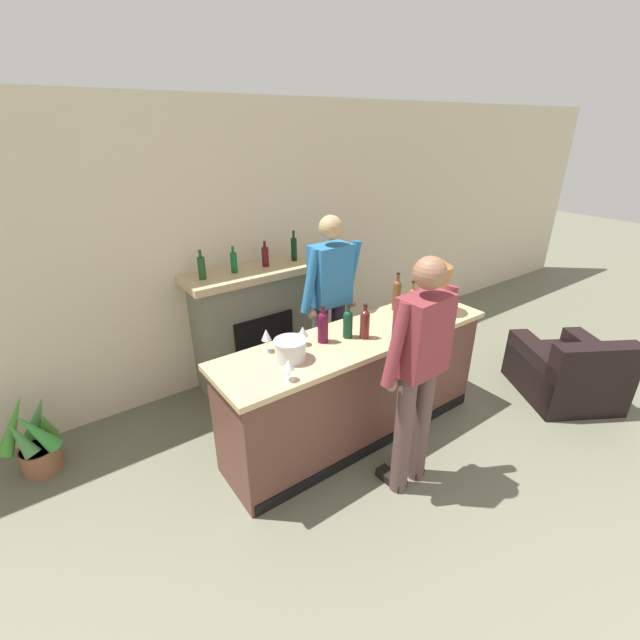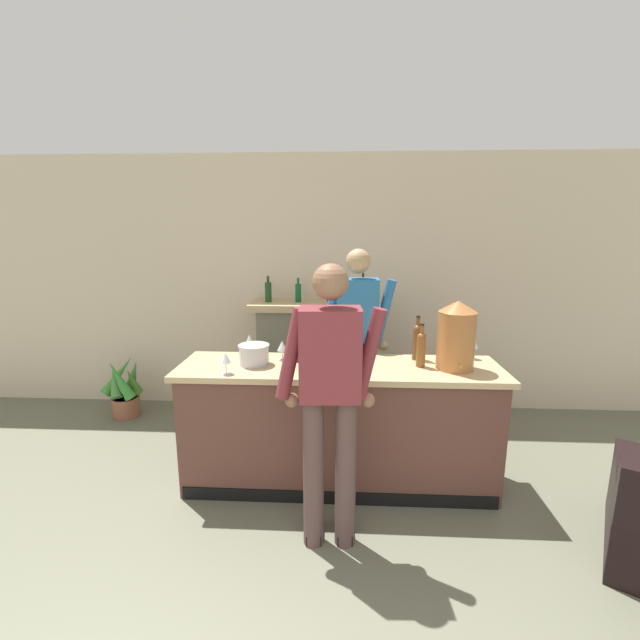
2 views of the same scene
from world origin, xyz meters
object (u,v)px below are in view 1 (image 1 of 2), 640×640
at_px(wine_glass_front_right, 427,286).
at_px(wine_glass_by_dispenser, 303,332).
at_px(person_bartender, 330,304).
at_px(ice_bucket_steel, 290,350).
at_px(wine_glass_front_left, 289,365).
at_px(wine_glass_mid_counter, 266,335).
at_px(wine_bottle_burgundy_dark, 348,323).
at_px(wine_bottle_merlot_tall, 323,326).
at_px(potted_plant_corner, 34,439).
at_px(fireplace_stone, 254,325).
at_px(wine_bottle_chardonnay_pale, 365,323).
at_px(armchair_black, 568,376).
at_px(wine_bottle_port_short, 412,301).
at_px(copper_dispenser, 435,285).
at_px(person_customer, 418,370).
at_px(wine_bottle_riesling_slim, 397,294).

distance_m(wine_glass_front_right, wine_glass_by_dispenser, 1.51).
relative_size(person_bartender, ice_bucket_steel, 7.71).
bearing_deg(wine_glass_front_left, wine_glass_mid_counter, 79.67).
xyz_separation_m(wine_bottle_burgundy_dark, wine_glass_front_left, (-0.71, -0.26, -0.01)).
distance_m(wine_glass_mid_counter, wine_glass_front_left, 0.44).
bearing_deg(wine_bottle_merlot_tall, potted_plant_corner, 152.65).
bearing_deg(fireplace_stone, wine_glass_front_left, -109.00).
bearing_deg(fireplace_stone, wine_bottle_chardonnay_pale, -78.31).
xyz_separation_m(fireplace_stone, wine_bottle_burgundy_dark, (0.18, -1.28, 0.47)).
xyz_separation_m(potted_plant_corner, wine_glass_by_dispenser, (1.85, -0.99, 0.78)).
height_order(person_bartender, wine_glass_by_dispenser, person_bartender).
bearing_deg(wine_glass_by_dispenser, armchair_black, -20.82).
bearing_deg(wine_glass_front_left, wine_bottle_merlot_tall, 31.42).
xyz_separation_m(wine_bottle_chardonnay_pale, wine_glass_front_left, (-0.81, -0.17, -0.02)).
distance_m(wine_bottle_chardonnay_pale, wine_bottle_port_short, 0.60).
bearing_deg(wine_bottle_merlot_tall, wine_bottle_chardonnay_pale, -24.33).
bearing_deg(person_bartender, copper_dispenser, -40.30).
height_order(potted_plant_corner, wine_bottle_merlot_tall, wine_bottle_merlot_tall).
relative_size(copper_dispenser, ice_bucket_steel, 2.16).
bearing_deg(wine_bottle_burgundy_dark, wine_bottle_merlot_tall, 166.02).
bearing_deg(wine_bottle_chardonnay_pale, wine_glass_by_dispenser, 157.66).
distance_m(armchair_black, wine_glass_by_dispenser, 2.80).
distance_m(wine_bottle_port_short, wine_bottle_merlot_tall, 0.91).
bearing_deg(person_customer, wine_bottle_chardonnay_pale, 84.66).
bearing_deg(wine_bottle_chardonnay_pale, person_customer, -95.34).
height_order(wine_bottle_chardonnay_pale, wine_glass_front_left, wine_bottle_chardonnay_pale).
xyz_separation_m(potted_plant_corner, wine_bottle_riesling_slim, (2.91, -0.92, 0.83)).
distance_m(copper_dispenser, wine_glass_front_left, 1.67).
bearing_deg(wine_bottle_riesling_slim, wine_glass_mid_counter, 179.75).
distance_m(wine_bottle_chardonnay_pale, wine_glass_by_dispenser, 0.49).
relative_size(armchair_black, wine_glass_mid_counter, 6.37).
distance_m(person_customer, person_bartender, 1.26).
bearing_deg(wine_glass_mid_counter, fireplace_stone, 67.84).
xyz_separation_m(wine_bottle_burgundy_dark, wine_glass_by_dispenser, (-0.36, 0.10, -0.02)).
xyz_separation_m(copper_dispenser, wine_bottle_burgundy_dark, (-0.94, 0.05, -0.13)).
xyz_separation_m(copper_dispenser, wine_bottle_chardonnay_pale, (-0.84, -0.04, -0.13)).
relative_size(armchair_black, person_bartender, 0.64).
distance_m(ice_bucket_steel, wine_glass_front_right, 1.72).
relative_size(wine_bottle_port_short, wine_glass_mid_counter, 1.79).
bearing_deg(wine_glass_mid_counter, wine_bottle_port_short, -8.04).
xyz_separation_m(armchair_black, wine_bottle_burgundy_dark, (-2.14, 0.85, 0.85)).
xyz_separation_m(fireplace_stone, wine_bottle_riesling_slim, (0.88, -1.11, 0.50)).
bearing_deg(fireplace_stone, wine_bottle_riesling_slim, -51.49).
bearing_deg(ice_bucket_steel, potted_plant_corner, 145.94).
height_order(wine_bottle_riesling_slim, wine_glass_front_left, wine_bottle_riesling_slim).
bearing_deg(person_bartender, wine_bottle_merlot_tall, -132.20).
xyz_separation_m(person_customer, wine_bottle_riesling_slim, (0.66, 0.87, 0.13)).
height_order(armchair_black, copper_dispenser, copper_dispenser).
height_order(fireplace_stone, armchair_black, fireplace_stone).
relative_size(copper_dispenser, wine_glass_by_dispenser, 3.32).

